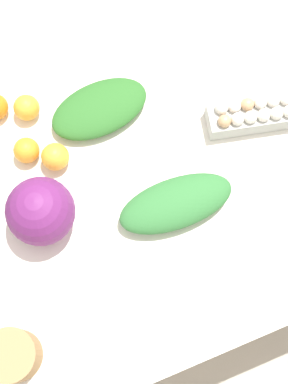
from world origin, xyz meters
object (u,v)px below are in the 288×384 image
orange_2 (27,108)px  greens_bunch_kale (176,203)px  egg_carton (254,114)px  orange_0 (26,150)px  paper_bag (13,355)px  greens_bunch_beet_tops (99,109)px  cabbage_purple (41,211)px  orange_1 (55,157)px

orange_2 → greens_bunch_kale: bearing=-56.2°
egg_carton → orange_0: bearing=0.5°
orange_2 → orange_0: bearing=-108.4°
paper_bag → greens_bunch_beet_tops: paper_bag is taller
orange_2 → paper_bag: bearing=-110.8°
egg_carton → greens_bunch_kale: bearing=40.3°
cabbage_purple → paper_bag: size_ratio=1.38×
egg_carton → greens_bunch_kale: (-0.31, -0.16, -0.00)m
cabbage_purple → orange_2: (0.06, 0.33, -0.05)m
egg_carton → orange_2: egg_carton is taller
paper_bag → orange_2: bearing=69.2°
paper_bag → orange_1: paper_bag is taller
cabbage_purple → orange_2: size_ratio=2.42×
greens_bunch_beet_tops → greens_bunch_kale: bearing=-75.3°
orange_0 → paper_bag: bearing=-111.4°
orange_1 → greens_bunch_kale: bearing=-44.1°
greens_bunch_beet_tops → orange_0: 0.24m
cabbage_purple → egg_carton: cabbage_purple is taller
orange_1 → orange_2: orange_1 is taller
egg_carton → orange_0: egg_carton is taller
greens_bunch_kale → greens_bunch_beet_tops: greens_bunch_kale is taller
cabbage_purple → orange_0: bearing=85.5°
orange_0 → orange_2: (0.04, 0.13, 0.00)m
egg_carton → orange_1: egg_carton is taller
paper_bag → greens_bunch_beet_tops: (0.44, 0.56, -0.02)m
orange_0 → orange_1: 0.09m
orange_0 → orange_2: size_ratio=0.97×
greens_bunch_beet_tops → orange_2: bearing=158.0°
egg_carton → orange_2: bearing=-11.1°
cabbage_purple → greens_bunch_beet_tops: bearing=44.6°
paper_bag → cabbage_purple: bearing=59.3°
cabbage_purple → orange_0: size_ratio=2.49×
egg_carton → paper_bag: paper_bag is taller
orange_1 → orange_2: 0.18m
egg_carton → orange_2: size_ratio=3.68×
greens_bunch_beet_tops → orange_1: 0.20m
greens_bunch_beet_tops → cabbage_purple: bearing=-135.4°
greens_bunch_beet_tops → orange_2: 0.21m
paper_bag → orange_0: bearing=68.6°
greens_bunch_kale → orange_2: size_ratio=4.28×
greens_bunch_beet_tops → orange_0: orange_0 is taller
cabbage_purple → orange_0: cabbage_purple is taller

